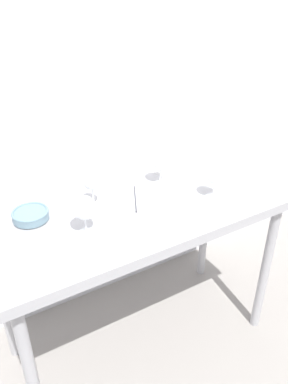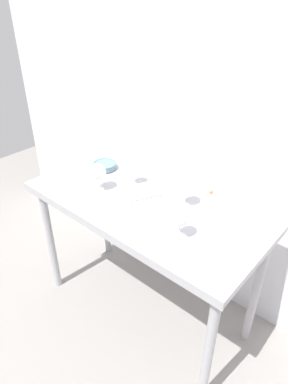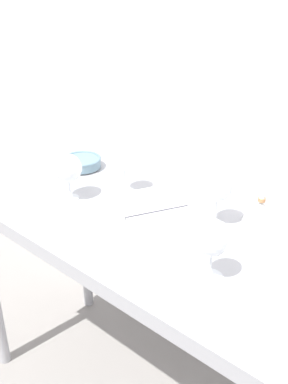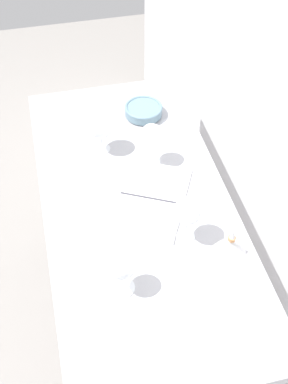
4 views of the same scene
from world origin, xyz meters
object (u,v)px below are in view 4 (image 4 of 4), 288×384
at_px(tasting_sheet_upper, 193,305).
at_px(wine_glass_near_right, 121,267).
at_px(wine_glass_far_left, 152,136).
at_px(tasting_bowl, 144,110).
at_px(wine_glass_far_right, 188,212).
at_px(wine_glass_near_left, 100,126).
at_px(open_notebook, 152,199).
at_px(decanter_funnel, 230,247).

bearing_deg(tasting_sheet_upper, wine_glass_near_right, -148.81).
xyz_separation_m(wine_glass_far_left, tasting_bowl, (-0.28, 0.03, -0.10)).
relative_size(wine_glass_far_right, tasting_sheet_upper, 0.73).
xyz_separation_m(wine_glass_near_left, wine_glass_far_left, (0.11, 0.17, 0.01)).
height_order(wine_glass_far_right, wine_glass_far_left, wine_glass_far_right).
relative_size(wine_glass_near_right, wine_glass_far_right, 0.90).
xyz_separation_m(wine_glass_near_right, tasting_bowl, (-0.79, 0.25, -0.09)).
height_order(wine_glass_near_left, tasting_bowl, wine_glass_near_left).
xyz_separation_m(wine_glass_far_right, open_notebook, (-0.18, -0.07, -0.12)).
bearing_deg(decanter_funnel, wine_glass_far_left, -163.46).
bearing_deg(wine_glass_far_left, wine_glass_near_left, -122.69).
distance_m(wine_glass_far_left, tasting_sheet_upper, 0.63).
distance_m(wine_glass_near_right, wine_glass_far_left, 0.56).
relative_size(wine_glass_far_left, decanter_funnel, 1.50).
distance_m(wine_glass_near_right, open_notebook, 0.38).
bearing_deg(open_notebook, tasting_bowl, -162.71).
height_order(wine_glass_near_right, wine_glass_far_left, wine_glass_far_left).
height_order(open_notebook, decanter_funnel, decanter_funnel).
bearing_deg(wine_glass_near_right, wine_glass_near_left, 175.76).
bearing_deg(decanter_funnel, wine_glass_near_left, -151.90).
xyz_separation_m(wine_glass_far_left, tasting_sheet_upper, (0.62, -0.03, -0.12)).
relative_size(wine_glass_near_right, wine_glass_far_left, 0.92).
relative_size(wine_glass_near_left, tasting_sheet_upper, 0.69).
bearing_deg(decanter_funnel, tasting_sheet_upper, -47.39).
bearing_deg(wine_glass_far_left, tasting_bowl, 172.83).
xyz_separation_m(open_notebook, tasting_bowl, (-0.47, 0.08, 0.02)).
bearing_deg(tasting_bowl, tasting_sheet_upper, -3.89).
relative_size(wine_glass_far_right, wine_glass_near_left, 1.05).
relative_size(wine_glass_far_left, open_notebook, 0.42).
relative_size(wine_glass_far_right, tasting_bowl, 1.13).
distance_m(wine_glass_near_right, wine_glass_far_right, 0.28).
distance_m(open_notebook, tasting_sheet_upper, 0.43).
distance_m(wine_glass_near_right, tasting_bowl, 0.84).
distance_m(wine_glass_near_right, decanter_funnel, 0.37).
xyz_separation_m(wine_glass_near_right, tasting_sheet_upper, (0.10, 0.19, -0.11)).
bearing_deg(wine_glass_near_right, wine_glass_far_right, 120.78).
distance_m(wine_glass_near_left, tasting_bowl, 0.28).
height_order(wine_glass_near_left, decanter_funnel, wine_glass_near_left).
bearing_deg(wine_glass_near_right, tasting_sheet_upper, 61.04).
bearing_deg(wine_glass_far_right, open_notebook, -159.15).
xyz_separation_m(wine_glass_far_right, tasting_sheet_upper, (0.25, -0.05, -0.13)).
bearing_deg(tasting_sheet_upper, wine_glass_far_left, 147.74).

